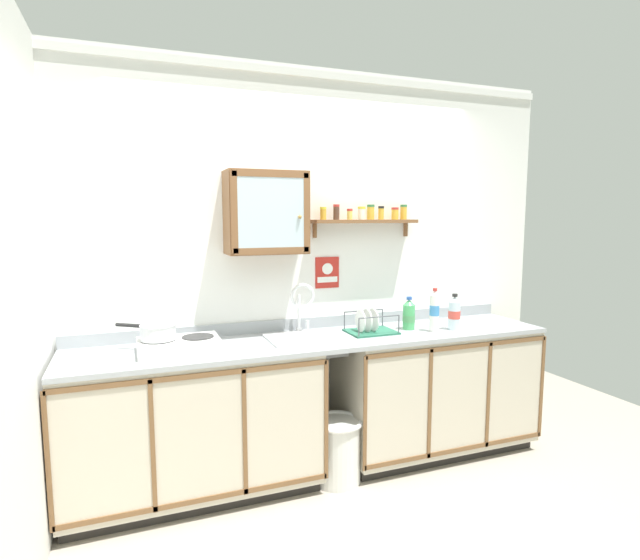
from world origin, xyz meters
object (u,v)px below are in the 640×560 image
at_px(hot_plate_stove, 179,345).
at_px(bottle_soda_green_2, 409,315).
at_px(bottle_water_clear_1, 454,313).
at_px(trash_bin, 337,449).
at_px(wall_cabinet, 266,213).
at_px(warning_sign, 327,273).
at_px(sink, 307,338).
at_px(saucepan, 158,331).
at_px(bottle_opaque_white_0, 434,311).
at_px(dish_rack, 370,327).

height_order(hot_plate_stove, bottle_soda_green_2, bottle_soda_green_2).
distance_m(bottle_water_clear_1, trash_bin, 1.21).
distance_m(bottle_water_clear_1, wall_cabinet, 1.46).
bearing_deg(wall_cabinet, warning_sign, 14.51).
distance_m(hot_plate_stove, trash_bin, 1.20).
bearing_deg(trash_bin, hot_plate_stove, 170.62).
bearing_deg(warning_sign, sink, -133.80).
height_order(saucepan, trash_bin, saucepan).
distance_m(bottle_opaque_white_0, trash_bin, 1.12).
relative_size(warning_sign, trash_bin, 0.52).
distance_m(bottle_soda_green_2, wall_cabinet, 1.21).
height_order(warning_sign, trash_bin, warning_sign).
height_order(saucepan, warning_sign, warning_sign).
bearing_deg(saucepan, sink, 1.48).
distance_m(bottle_soda_green_2, dish_rack, 0.31).
relative_size(sink, bottle_water_clear_1, 2.08).
height_order(bottle_opaque_white_0, trash_bin, bottle_opaque_white_0).
xyz_separation_m(bottle_water_clear_1, trash_bin, (-0.90, -0.06, -0.81)).
height_order(hot_plate_stove, saucepan, saucepan).
height_order(saucepan, bottle_soda_green_2, bottle_soda_green_2).
bearing_deg(bottle_soda_green_2, bottle_opaque_white_0, -43.89).
distance_m(hot_plate_stove, bottle_opaque_white_0, 1.69).
bearing_deg(sink, bottle_soda_green_2, -1.85).
relative_size(bottle_opaque_white_0, bottle_water_clear_1, 1.19).
xyz_separation_m(bottle_soda_green_2, warning_sign, (-0.50, 0.27, 0.29)).
height_order(sink, bottle_opaque_white_0, sink).
relative_size(sink, wall_cabinet, 1.00).
xyz_separation_m(wall_cabinet, trash_bin, (0.36, -0.33, -1.50)).
bearing_deg(hot_plate_stove, saucepan, 167.09).
relative_size(dish_rack, trash_bin, 0.77).
height_order(sink, wall_cabinet, wall_cabinet).
relative_size(saucepan, bottle_soda_green_2, 1.47).
height_order(sink, hot_plate_stove, sink).
xyz_separation_m(hot_plate_stove, bottle_opaque_white_0, (1.68, -0.10, 0.11)).
distance_m(saucepan, dish_rack, 1.37).
height_order(sink, bottle_soda_green_2, sink).
relative_size(hot_plate_stove, warning_sign, 2.13).
bearing_deg(dish_rack, wall_cabinet, 167.21).
distance_m(sink, bottle_opaque_white_0, 0.89).
relative_size(bottle_water_clear_1, trash_bin, 0.60).
relative_size(sink, dish_rack, 1.64).
bearing_deg(hot_plate_stove, bottle_opaque_white_0, -3.25).
bearing_deg(bottle_soda_green_2, trash_bin, -163.48).
xyz_separation_m(saucepan, warning_sign, (1.17, 0.27, 0.27)).
relative_size(dish_rack, warning_sign, 1.46).
relative_size(sink, hot_plate_stove, 1.13).
bearing_deg(warning_sign, bottle_soda_green_2, -28.48).
relative_size(bottle_soda_green_2, trash_bin, 0.55).
bearing_deg(sink, dish_rack, -3.11).
bearing_deg(trash_bin, bottle_opaque_white_0, 4.64).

